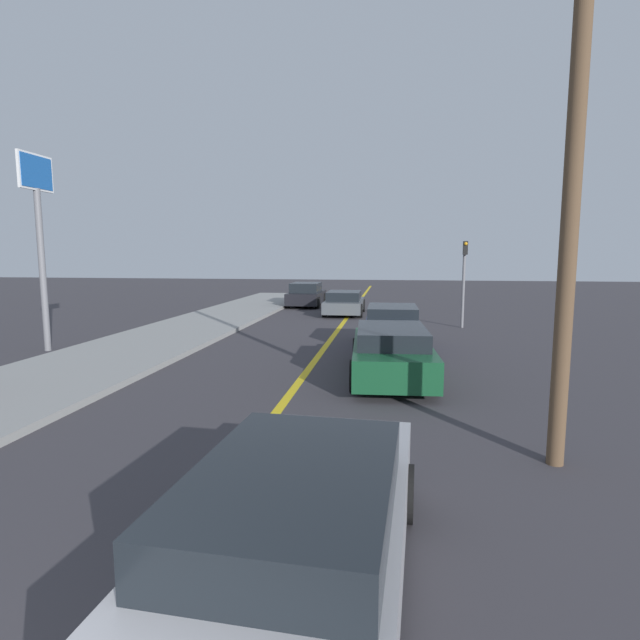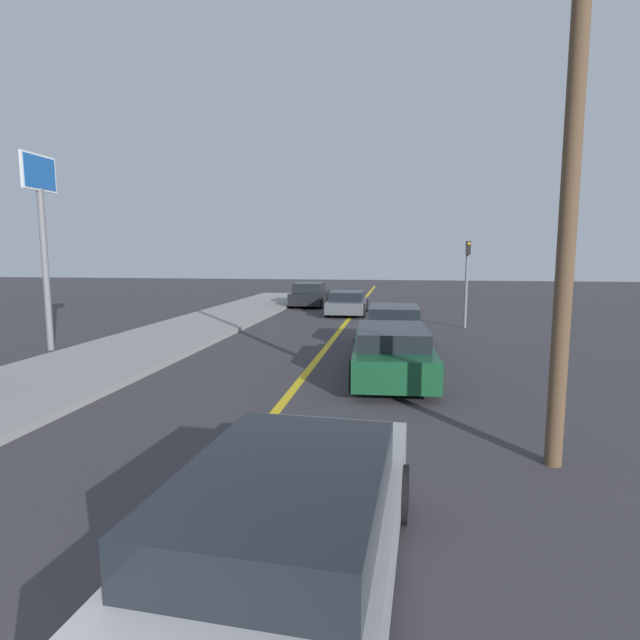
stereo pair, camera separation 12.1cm
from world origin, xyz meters
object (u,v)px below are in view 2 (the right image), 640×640
at_px(car_far_distant, 394,328).
at_px(traffic_light, 467,274).
at_px(car_oncoming_far, 310,295).
at_px(utility_pole, 570,193).
at_px(car_near_right_lane, 290,529).
at_px(car_parked_left_lot, 347,303).
at_px(roadside_sign, 42,214).
at_px(car_ahead_center, 392,352).

relative_size(car_far_distant, traffic_light, 1.12).
relative_size(car_oncoming_far, utility_pole, 0.53).
xyz_separation_m(car_near_right_lane, car_far_distant, (0.77, 12.16, 0.04)).
relative_size(car_parked_left_lot, traffic_light, 1.14).
xyz_separation_m(car_far_distant, car_parked_left_lot, (-2.45, 9.08, -0.09)).
bearing_deg(car_far_distant, traffic_light, 59.60).
relative_size(traffic_light, roadside_sign, 0.59).
distance_m(traffic_light, roadside_sign, 15.57).
height_order(car_oncoming_far, utility_pole, utility_pole).
bearing_deg(car_ahead_center, roadside_sign, 166.65).
xyz_separation_m(car_oncoming_far, traffic_light, (7.96, -7.77, 1.56)).
bearing_deg(car_parked_left_lot, car_near_right_lane, -86.23).
bearing_deg(car_parked_left_lot, utility_pole, -75.63).
bearing_deg(roadside_sign, car_near_right_lane, -45.30).
xyz_separation_m(car_near_right_lane, car_ahead_center, (0.76, 8.24, 0.00)).
bearing_deg(car_far_distant, car_near_right_lane, -94.39).
height_order(car_near_right_lane, roadside_sign, roadside_sign).
distance_m(car_parked_left_lot, roadside_sign, 14.37).
relative_size(car_oncoming_far, roadside_sign, 0.67).
xyz_separation_m(car_near_right_lane, car_oncoming_far, (-4.30, 25.00, 0.03)).
distance_m(car_parked_left_lot, traffic_light, 6.87).
distance_m(car_far_distant, traffic_light, 6.04).
distance_m(car_near_right_lane, utility_pole, 5.61).
relative_size(car_parked_left_lot, roadside_sign, 0.67).
distance_m(car_parked_left_lot, car_oncoming_far, 4.59).
height_order(car_parked_left_lot, utility_pole, utility_pole).
relative_size(car_near_right_lane, car_far_distant, 1.17).
bearing_deg(car_ahead_center, car_far_distant, 86.68).
height_order(car_parked_left_lot, car_oncoming_far, car_oncoming_far).
bearing_deg(car_oncoming_far, utility_pole, -70.71).
bearing_deg(roadside_sign, car_parked_left_lot, 52.87).
bearing_deg(car_ahead_center, car_parked_left_lot, 97.41).
bearing_deg(car_near_right_lane, car_far_distant, 89.50).
xyz_separation_m(traffic_light, utility_pole, (-0.50, -13.89, 1.62)).
bearing_deg(traffic_light, car_far_distant, -119.63).
bearing_deg(roadside_sign, utility_pole, -27.30).
relative_size(car_parked_left_lot, car_oncoming_far, 1.01).
distance_m(car_oncoming_far, roadside_sign, 16.32).
bearing_deg(traffic_light, car_oncoming_far, 135.68).
relative_size(car_near_right_lane, car_ahead_center, 0.98).
height_order(roadside_sign, utility_pole, utility_pole).
distance_m(car_near_right_lane, car_far_distant, 12.18).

